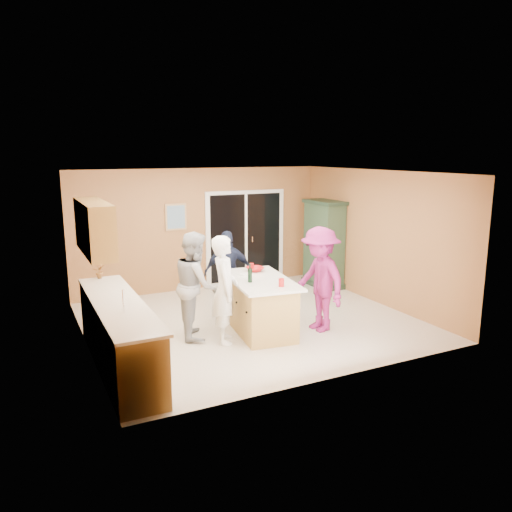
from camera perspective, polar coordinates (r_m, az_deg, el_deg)
name	(u,v)px	position (r m, az deg, el deg)	size (l,w,h in m)	color
floor	(251,322)	(8.87, -0.59, -7.50)	(5.50, 5.50, 0.00)	beige
ceiling	(251,172)	(8.38, -0.63, 9.53)	(5.50, 5.00, 0.10)	white
wall_back	(201,229)	(10.81, -6.34, 3.06)	(5.50, 0.10, 2.60)	tan
wall_front	(335,283)	(6.42, 9.06, -3.10)	(5.50, 0.10, 2.60)	tan
wall_left	(82,265)	(7.78, -19.22, -0.99)	(0.10, 5.00, 2.60)	tan
wall_right	(378,237)	(10.01, 13.76, 2.08)	(0.10, 5.00, 2.60)	tan
left_cabinet_run	(121,339)	(7.06, -15.20, -9.14)	(0.65, 3.05, 1.24)	#AD8743
upper_cabinets	(94,228)	(7.50, -18.00, 3.11)	(0.35, 1.60, 0.75)	#AD8743
sliding_door	(246,237)	(11.21, -1.19, 2.15)	(1.90, 0.07, 2.10)	white
framed_picture	(176,217)	(10.57, -9.14, 4.43)	(0.46, 0.04, 0.56)	tan
kitchen_island	(260,307)	(8.29, 0.43, -5.83)	(1.14, 1.82, 0.90)	#AD8743
green_hutch	(324,245)	(11.08, 7.76, 1.28)	(0.55, 1.04, 1.90)	#203424
woman_white	(225,290)	(7.74, -3.60, -3.85)	(0.62, 0.41, 1.70)	white
woman_grey	(196,285)	(8.02, -6.89, -3.29)	(0.83, 0.65, 1.71)	#AEAEB0
woman_navy	(228,272)	(9.20, -3.19, -1.83)	(0.90, 0.37, 1.53)	#1B243D
woman_magenta	(320,279)	(8.31, 7.31, -2.66)	(1.13, 0.65, 1.74)	#93206E
serving_bowl	(255,269)	(8.66, -0.12, -1.51)	(0.30, 0.30, 0.07)	#AE1313
tulip_vase	(99,268)	(8.36, -17.55, -1.29)	(0.19, 0.13, 0.35)	red
tumbler_near	(251,267)	(8.74, -0.53, -1.23)	(0.08, 0.08, 0.12)	#AE1313
tumbler_far	(281,282)	(7.69, 2.91, -3.04)	(0.09, 0.09, 0.13)	#AE1313
wine_bottle	(250,275)	(7.92, -0.70, -2.17)	(0.07, 0.07, 0.30)	black
white_plate	(247,274)	(8.41, -1.08, -2.11)	(0.24, 0.24, 0.02)	white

